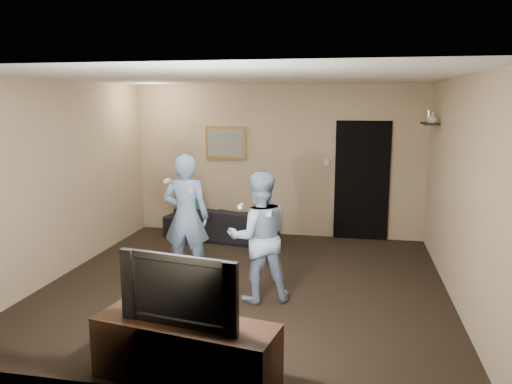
% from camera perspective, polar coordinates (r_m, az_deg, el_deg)
% --- Properties ---
extents(ground, '(5.00, 5.00, 0.00)m').
position_cam_1_polar(ground, '(6.54, -1.11, -10.42)').
color(ground, black).
rests_on(ground, ground).
extents(ceiling, '(5.00, 5.00, 0.04)m').
position_cam_1_polar(ceiling, '(6.12, -1.20, 12.99)').
color(ceiling, silver).
rests_on(ceiling, wall_back).
extents(wall_back, '(5.00, 0.04, 2.60)m').
position_cam_1_polar(wall_back, '(8.63, 2.40, 3.58)').
color(wall_back, tan).
rests_on(wall_back, ground).
extents(wall_front, '(5.00, 0.04, 2.60)m').
position_cam_1_polar(wall_front, '(3.85, -9.17, -5.14)').
color(wall_front, tan).
rests_on(wall_front, ground).
extents(wall_left, '(0.04, 5.00, 2.60)m').
position_cam_1_polar(wall_left, '(7.15, -21.12, 1.48)').
color(wall_left, tan).
rests_on(wall_left, ground).
extents(wall_right, '(0.04, 5.00, 2.60)m').
position_cam_1_polar(wall_right, '(6.17, 22.15, 0.09)').
color(wall_right, tan).
rests_on(wall_right, ground).
extents(sofa, '(1.96, 1.05, 0.54)m').
position_cam_1_polar(sofa, '(8.53, -3.99, -3.55)').
color(sofa, black).
rests_on(sofa, ground).
extents(throw_pillow, '(0.51, 0.27, 0.49)m').
position_cam_1_polar(throw_pillow, '(8.64, -7.62, -2.02)').
color(throw_pillow, '#184A39').
rests_on(throw_pillow, sofa).
extents(painting_frame, '(0.72, 0.05, 0.57)m').
position_cam_1_polar(painting_frame, '(8.76, -3.47, 5.64)').
color(painting_frame, olive).
rests_on(painting_frame, wall_back).
extents(painting_canvas, '(0.62, 0.01, 0.47)m').
position_cam_1_polar(painting_canvas, '(8.73, -3.52, 5.62)').
color(painting_canvas, slate).
rests_on(painting_canvas, painting_frame).
extents(doorway, '(0.90, 0.06, 2.00)m').
position_cam_1_polar(doorway, '(8.54, 12.00, 1.26)').
color(doorway, black).
rests_on(doorway, ground).
extents(light_switch, '(0.08, 0.02, 0.12)m').
position_cam_1_polar(light_switch, '(8.52, 8.04, 3.39)').
color(light_switch, silver).
rests_on(light_switch, wall_back).
extents(wall_shelf, '(0.20, 0.60, 0.03)m').
position_cam_1_polar(wall_shelf, '(7.85, 19.26, 7.39)').
color(wall_shelf, black).
rests_on(wall_shelf, wall_right).
extents(shelf_vase, '(0.17, 0.17, 0.16)m').
position_cam_1_polar(shelf_vase, '(7.61, 19.55, 8.01)').
color(shelf_vase, silver).
rests_on(shelf_vase, wall_shelf).
extents(shelf_figurine, '(0.06, 0.06, 0.18)m').
position_cam_1_polar(shelf_figurine, '(7.99, 19.17, 8.19)').
color(shelf_figurine, silver).
rests_on(shelf_figurine, wall_shelf).
extents(tv_console, '(1.62, 0.76, 0.56)m').
position_cam_1_polar(tv_console, '(4.41, -8.01, -17.70)').
color(tv_console, black).
rests_on(tv_console, ground).
extents(television, '(1.05, 0.32, 0.60)m').
position_cam_1_polar(television, '(4.17, -8.21, -10.68)').
color(television, black).
rests_on(television, tv_console).
extents(wii_player_left, '(0.63, 0.51, 1.65)m').
position_cam_1_polar(wii_player_left, '(6.59, -7.99, -2.81)').
color(wii_player_left, '#79A0D2').
rests_on(wii_player_left, ground).
extents(wii_player_right, '(0.90, 0.81, 1.53)m').
position_cam_1_polar(wii_player_right, '(5.81, 0.34, -5.16)').
color(wii_player_right, '#93B2D7').
rests_on(wii_player_right, ground).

